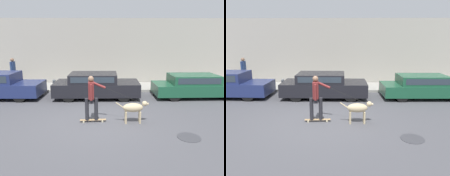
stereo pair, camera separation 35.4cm
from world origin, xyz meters
TOP-DOWN VIEW (x-y plane):
  - ground_plane at (0.00, 0.00)m, footprint 36.00×36.00m
  - back_wall at (0.00, 6.81)m, footprint 32.00×0.30m
  - sidewalk_curb at (0.00, 5.50)m, footprint 30.00×2.28m
  - parked_car_0 at (-5.16, 3.29)m, footprint 4.50×1.81m
  - parked_car_1 at (-0.14, 3.29)m, footprint 4.25×1.84m
  - parked_car_2 at (4.95, 3.29)m, footprint 4.38×1.78m
  - dog at (1.37, -0.19)m, footprint 1.17×0.34m
  - skateboarder at (-0.12, -0.09)m, footprint 2.32×0.56m
  - pedestrian_with_bag at (-5.30, 5.69)m, footprint 0.22×0.62m
  - manhole_cover at (2.93, -1.44)m, footprint 0.71×0.71m
  - fire_hydrant at (-2.46, 4.11)m, footprint 0.18×0.18m

SIDE VIEW (x-z plane):
  - ground_plane at x=0.00m, z-range 0.00..0.00m
  - manhole_cover at x=2.93m, z-range 0.00..0.01m
  - sidewalk_curb at x=0.00m, z-range 0.00..0.13m
  - fire_hydrant at x=-2.46m, z-range 0.02..0.82m
  - dog at x=1.37m, z-range 0.14..0.95m
  - parked_car_2 at x=4.95m, z-range 0.00..1.17m
  - parked_car_1 at x=-0.14m, z-range 0.00..1.26m
  - parked_car_0 at x=-5.16m, z-range -0.01..1.30m
  - skateboarder at x=-0.12m, z-range 0.12..1.81m
  - pedestrian_with_bag at x=-5.30m, z-range 0.24..1.93m
  - back_wall at x=0.00m, z-range 0.00..4.22m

